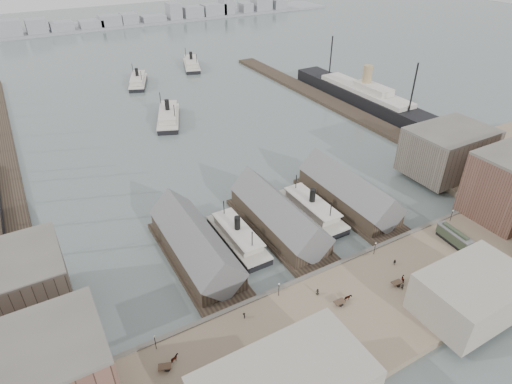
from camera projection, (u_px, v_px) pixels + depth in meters
ground at (312, 263)px, 113.72m from camera, size 900.00×900.00×0.00m
quay at (364, 311)px, 98.52m from camera, size 180.00×30.00×2.00m
seawall at (324, 272)px, 109.29m from camera, size 180.00×1.20×2.30m
west_wharf at (3, 165)px, 158.11m from camera, size 10.00×220.00×1.60m
east_wharf at (332, 103)px, 212.06m from camera, size 10.00×180.00×1.60m
ferry_shed_west at (195, 246)px, 112.71m from camera, size 14.00×42.00×12.60m
ferry_shed_center at (278, 217)px, 123.63m from camera, size 14.00×42.00×12.60m
ferry_shed_east at (348, 193)px, 134.54m from camera, size 14.00×42.00×12.60m
warehouse_west_back at (4, 291)px, 92.73m from camera, size 26.00×20.00×14.00m
warehouse_east_back at (447, 152)px, 148.19m from camera, size 28.00×20.00×15.00m
street_bldg_center at (472, 294)px, 94.90m from camera, size 24.00×16.00×10.00m
lamp_post_far_w at (155, 340)px, 87.18m from camera, size 0.44×0.44×3.92m
lamp_post_near_w at (279, 287)px, 99.77m from camera, size 0.44×0.44×3.92m
lamp_post_near_e at (375, 246)px, 112.37m from camera, size 0.44×0.44×3.92m
lamp_post_far_e at (452, 214)px, 124.96m from camera, size 0.44×0.44×3.92m
far_shore at (73, 26)px, 355.88m from camera, size 500.00×40.00×15.72m
ferry_docked_west at (238, 236)px, 120.05m from camera, size 7.78×25.95×9.27m
ferry_docked_east at (311, 209)px, 131.41m from camera, size 8.21×27.36×9.77m
ferry_open_near at (168, 116)px, 193.37m from camera, size 19.74×31.69×10.88m
ferry_open_mid at (138, 81)px, 237.19m from camera, size 17.46×28.57×9.80m
ferry_open_far at (192, 64)px, 264.92m from camera, size 17.25×30.30×10.37m
ocean_steamer at (365, 96)px, 210.76m from camera, size 13.18×96.32×19.26m
tram at (454, 237)px, 116.79m from camera, size 3.64×10.88×3.80m
horse_cart_left at (172, 360)px, 85.25m from camera, size 4.88×3.00×1.70m
horse_cart_center at (345, 299)px, 99.09m from camera, size 4.85×1.62×1.51m
horse_cart_right at (402, 280)px, 104.43m from camera, size 4.63×1.83×1.48m
pedestrian_2 at (244, 316)px, 94.99m from camera, size 0.61×1.04×1.59m
pedestrian_3 at (323, 327)px, 92.39m from camera, size 0.61×1.03×1.64m
pedestrian_4 at (318, 292)px, 100.99m from camera, size 0.87×1.01×1.74m
pedestrian_5 at (402, 287)px, 102.38m from camera, size 0.77×0.81×1.78m
pedestrian_6 at (395, 262)px, 109.81m from camera, size 0.74×0.89×1.65m
pedestrian_7 at (485, 277)px, 105.43m from camera, size 1.17×0.95×1.58m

